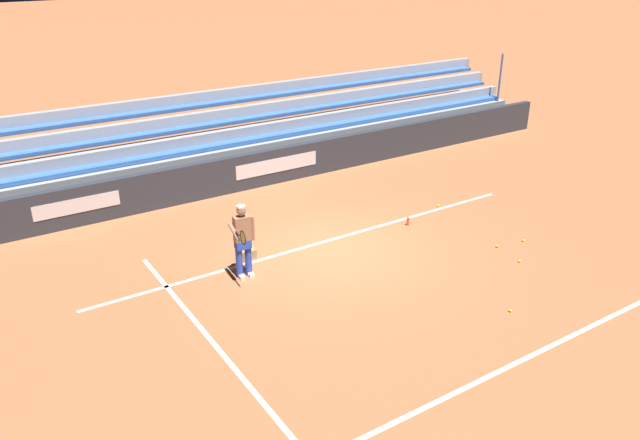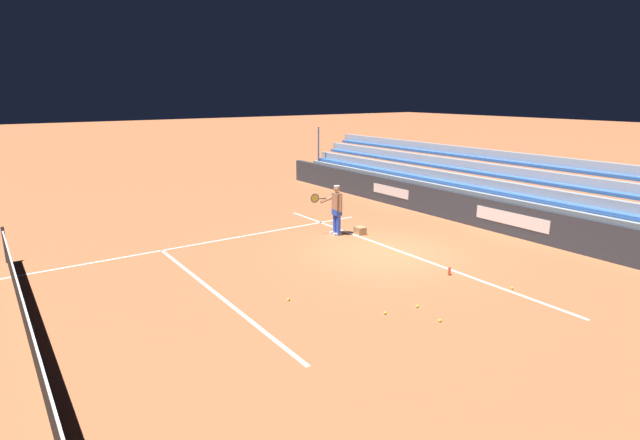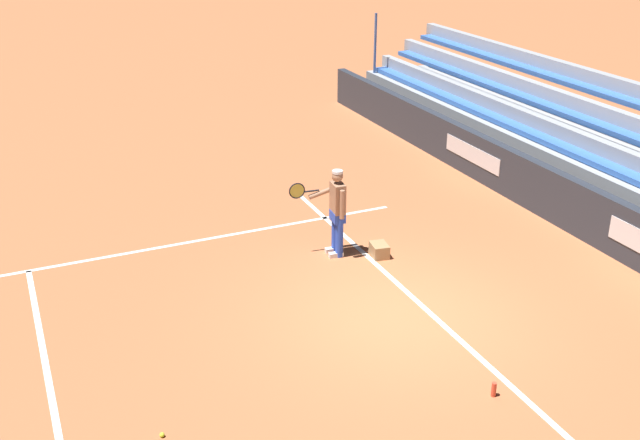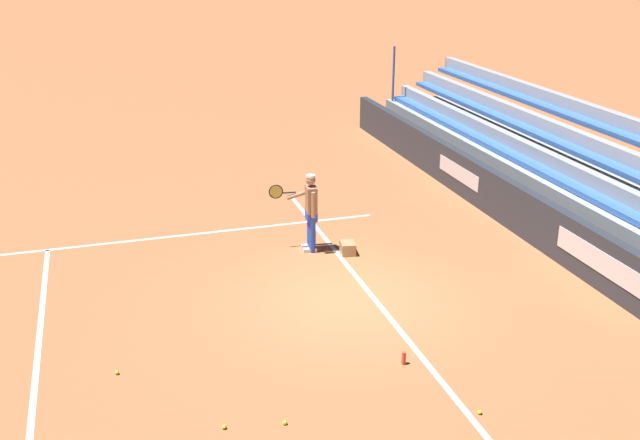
{
  "view_description": "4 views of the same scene",
  "coord_description": "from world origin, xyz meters",
  "px_view_note": "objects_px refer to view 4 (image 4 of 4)",
  "views": [
    {
      "loc": [
        7.7,
        11.26,
        6.87
      ],
      "look_at": [
        0.42,
        -0.02,
        0.88
      ],
      "focal_mm": 35.0,
      "sensor_mm": 36.0,
      "label": 1
    },
    {
      "loc": [
        -10.77,
        9.88,
        4.75
      ],
      "look_at": [
        1.61,
        1.27,
        0.89
      ],
      "focal_mm": 28.0,
      "sensor_mm": 36.0,
      "label": 2
    },
    {
      "loc": [
        -9.24,
        5.51,
        6.48
      ],
      "look_at": [
        1.08,
        0.95,
        1.45
      ],
      "focal_mm": 42.0,
      "sensor_mm": 36.0,
      "label": 3
    },
    {
      "loc": [
        -11.97,
        4.15,
        6.45
      ],
      "look_at": [
        0.83,
        0.28,
        1.33
      ],
      "focal_mm": 42.0,
      "sensor_mm": 36.0,
      "label": 4
    }
  ],
  "objects_px": {
    "tennis_ball_toward_net": "(480,412)",
    "water_bottle": "(404,358)",
    "tennis_player": "(310,212)",
    "tennis_ball_far_right": "(224,427)",
    "tennis_ball_on_baseline": "(117,373)",
    "ball_box_cardboard": "(348,248)",
    "tennis_ball_near_player": "(285,423)"
  },
  "relations": [
    {
      "from": "tennis_ball_on_baseline",
      "to": "tennis_ball_far_right",
      "type": "distance_m",
      "value": 2.3
    },
    {
      "from": "tennis_ball_near_player",
      "to": "tennis_ball_toward_net",
      "type": "height_order",
      "value": "same"
    },
    {
      "from": "tennis_ball_near_player",
      "to": "water_bottle",
      "type": "distance_m",
      "value": 2.42
    },
    {
      "from": "ball_box_cardboard",
      "to": "tennis_ball_toward_net",
      "type": "relative_size",
      "value": 6.06
    },
    {
      "from": "tennis_ball_toward_net",
      "to": "water_bottle",
      "type": "xyz_separation_m",
      "value": [
        1.56,
        0.52,
        0.08
      ]
    },
    {
      "from": "tennis_ball_near_player",
      "to": "tennis_ball_far_right",
      "type": "xyz_separation_m",
      "value": [
        0.15,
        0.84,
        0.0
      ]
    },
    {
      "from": "tennis_player",
      "to": "tennis_ball_on_baseline",
      "type": "xyz_separation_m",
      "value": [
        -3.87,
        4.27,
        -0.86
      ]
    },
    {
      "from": "ball_box_cardboard",
      "to": "tennis_ball_on_baseline",
      "type": "height_order",
      "value": "ball_box_cardboard"
    },
    {
      "from": "tennis_player",
      "to": "water_bottle",
      "type": "relative_size",
      "value": 7.8
    },
    {
      "from": "ball_box_cardboard",
      "to": "tennis_ball_toward_net",
      "type": "xyz_separation_m",
      "value": [
        -6.02,
        0.05,
        -0.1
      ]
    },
    {
      "from": "ball_box_cardboard",
      "to": "tennis_ball_on_baseline",
      "type": "bearing_deg",
      "value": 124.64
    },
    {
      "from": "tennis_player",
      "to": "tennis_ball_toward_net",
      "type": "relative_size",
      "value": 25.98
    },
    {
      "from": "tennis_ball_on_baseline",
      "to": "water_bottle",
      "type": "height_order",
      "value": "water_bottle"
    },
    {
      "from": "tennis_ball_near_player",
      "to": "water_bottle",
      "type": "relative_size",
      "value": 0.3
    },
    {
      "from": "tennis_ball_near_player",
      "to": "water_bottle",
      "type": "height_order",
      "value": "water_bottle"
    },
    {
      "from": "water_bottle",
      "to": "tennis_ball_toward_net",
      "type": "bearing_deg",
      "value": -161.39
    },
    {
      "from": "tennis_ball_near_player",
      "to": "tennis_ball_on_baseline",
      "type": "bearing_deg",
      "value": 47.65
    },
    {
      "from": "tennis_ball_toward_net",
      "to": "tennis_ball_far_right",
      "type": "bearing_deg",
      "value": 78.57
    },
    {
      "from": "tennis_ball_far_right",
      "to": "water_bottle",
      "type": "bearing_deg",
      "value": -74.67
    },
    {
      "from": "tennis_player",
      "to": "ball_box_cardboard",
      "type": "xyz_separation_m",
      "value": [
        -0.43,
        -0.72,
        -0.76
      ]
    },
    {
      "from": "tennis_player",
      "to": "tennis_ball_toward_net",
      "type": "distance_m",
      "value": 6.54
    },
    {
      "from": "tennis_player",
      "to": "ball_box_cardboard",
      "type": "distance_m",
      "value": 1.13
    },
    {
      "from": "ball_box_cardboard",
      "to": "water_bottle",
      "type": "distance_m",
      "value": 4.5
    },
    {
      "from": "tennis_player",
      "to": "tennis_ball_far_right",
      "type": "xyz_separation_m",
      "value": [
        -5.73,
        2.9,
        -0.86
      ]
    },
    {
      "from": "tennis_ball_near_player",
      "to": "tennis_player",
      "type": "bearing_deg",
      "value": -19.37
    },
    {
      "from": "tennis_player",
      "to": "tennis_ball_toward_net",
      "type": "bearing_deg",
      "value": -174.05
    },
    {
      "from": "tennis_ball_far_right",
      "to": "water_bottle",
      "type": "xyz_separation_m",
      "value": [
        0.84,
        -3.05,
        0.08
      ]
    },
    {
      "from": "tennis_player",
      "to": "tennis_ball_near_player",
      "type": "relative_size",
      "value": 25.98
    },
    {
      "from": "tennis_ball_near_player",
      "to": "tennis_ball_far_right",
      "type": "height_order",
      "value": "same"
    },
    {
      "from": "tennis_ball_near_player",
      "to": "tennis_ball_far_right",
      "type": "bearing_deg",
      "value": 79.77
    },
    {
      "from": "tennis_player",
      "to": "tennis_ball_on_baseline",
      "type": "distance_m",
      "value": 5.83
    },
    {
      "from": "tennis_ball_toward_net",
      "to": "water_bottle",
      "type": "relative_size",
      "value": 0.3
    }
  ]
}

